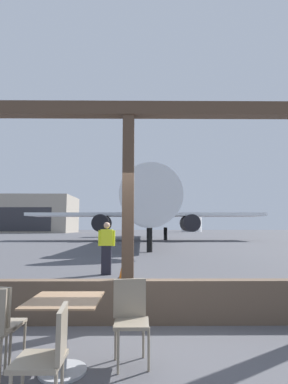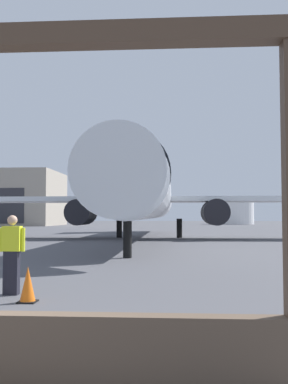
{
  "view_description": "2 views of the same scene",
  "coord_description": "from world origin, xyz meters",
  "px_view_note": "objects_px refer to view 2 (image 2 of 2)",
  "views": [
    {
      "loc": [
        0.23,
        -4.99,
        1.58
      ],
      "look_at": [
        0.39,
        13.55,
        3.81
      ],
      "focal_mm": 27.19,
      "sensor_mm": 36.0,
      "label": 1
    },
    {
      "loc": [
        2.59,
        -4.59,
        1.72
      ],
      "look_at": [
        1.32,
        15.0,
        2.8
      ],
      "focal_mm": 41.2,
      "sensor_mm": 36.0,
      "label": 2
    }
  ],
  "objects_px": {
    "ground_crew_worker": "(12,253)",
    "traffic_cone": "(28,285)",
    "airplane": "(148,195)",
    "fuel_storage_tank": "(238,212)"
  },
  "relations": [
    {
      "from": "airplane",
      "to": "fuel_storage_tank",
      "type": "xyz_separation_m",
      "value": [
        15.59,
        60.54,
        -0.62
      ]
    },
    {
      "from": "airplane",
      "to": "traffic_cone",
      "type": "height_order",
      "value": "airplane"
    },
    {
      "from": "ground_crew_worker",
      "to": "traffic_cone",
      "type": "height_order",
      "value": "ground_crew_worker"
    },
    {
      "from": "airplane",
      "to": "ground_crew_worker",
      "type": "xyz_separation_m",
      "value": [
        -1.68,
        -23.33,
        -2.38
      ]
    },
    {
      "from": "ground_crew_worker",
      "to": "fuel_storage_tank",
      "type": "xyz_separation_m",
      "value": [
        17.27,
        83.86,
        1.76
      ]
    },
    {
      "from": "traffic_cone",
      "to": "airplane",
      "type": "bearing_deg",
      "value": 87.54
    },
    {
      "from": "airplane",
      "to": "ground_crew_worker",
      "type": "height_order",
      "value": "airplane"
    },
    {
      "from": "ground_crew_worker",
      "to": "traffic_cone",
      "type": "relative_size",
      "value": 2.44
    },
    {
      "from": "airplane",
      "to": "traffic_cone",
      "type": "distance_m",
      "value": 24.35
    },
    {
      "from": "airplane",
      "to": "ground_crew_worker",
      "type": "relative_size",
      "value": 21.23
    }
  ]
}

